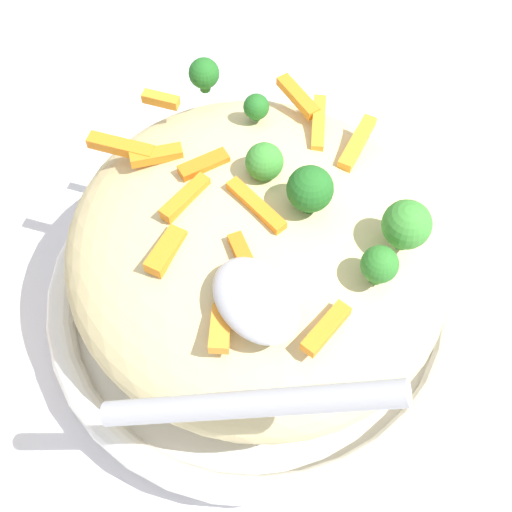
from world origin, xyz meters
TOP-DOWN VIEW (x-y plane):
  - ground_plane at (0.00, 0.00)m, footprint 2.40×2.40m
  - serving_bowl at (0.00, 0.00)m, footprint 0.29×0.29m
  - pasta_mound at (0.00, 0.00)m, footprint 0.25×0.24m
  - carrot_piece_0 at (0.06, -0.07)m, footprint 0.04×0.01m
  - carrot_piece_1 at (0.01, -0.08)m, footprint 0.03×0.04m
  - carrot_piece_2 at (0.11, 0.00)m, footprint 0.02×0.02m
  - carrot_piece_3 at (0.09, 0.04)m, footprint 0.04×0.03m
  - carrot_piece_4 at (0.04, 0.01)m, footprint 0.01×0.03m
  - carrot_piece_5 at (-0.03, 0.03)m, footprint 0.04×0.02m
  - carrot_piece_6 at (0.01, 0.06)m, footprint 0.02×0.03m
  - carrot_piece_7 at (0.03, -0.07)m, footprint 0.04×0.03m
  - carrot_piece_8 at (0.03, 0.03)m, footprint 0.02×0.04m
  - carrot_piece_9 at (-0.05, 0.06)m, footprint 0.03×0.02m
  - carrot_piece_10 at (0.07, 0.03)m, footprint 0.02×0.03m
  - carrot_piece_11 at (-0.08, 0.01)m, footprint 0.02×0.03m
  - carrot_piece_12 at (0.00, 0.00)m, footprint 0.04×0.01m
  - broccoli_floret_0 at (-0.06, -0.06)m, footprint 0.03×0.03m
  - broccoli_floret_1 at (-0.07, -0.03)m, footprint 0.02×0.02m
  - broccoli_floret_2 at (0.02, -0.02)m, footprint 0.02×0.02m
  - broccoli_floret_3 at (-0.02, -0.03)m, footprint 0.03×0.03m
  - broccoli_floret_4 at (0.10, -0.03)m, footprint 0.02×0.02m
  - broccoli_floret_5 at (0.06, -0.04)m, footprint 0.02×0.02m
  - serving_spoon at (-0.07, 0.05)m, footprint 0.13×0.12m

SIDE VIEW (x-z plane):
  - ground_plane at x=0.00m, z-range 0.00..0.00m
  - serving_bowl at x=0.00m, z-range 0.00..0.04m
  - pasta_mound at x=0.00m, z-range 0.04..0.13m
  - carrot_piece_7 at x=0.03m, z-range 0.13..0.13m
  - carrot_piece_1 at x=0.01m, z-range 0.13..0.13m
  - carrot_piece_0 at x=0.06m, z-range 0.13..0.13m
  - carrot_piece_10 at x=0.07m, z-range 0.13..0.13m
  - carrot_piece_2 at x=0.11m, z-range 0.13..0.13m
  - carrot_piece_11 at x=-0.08m, z-range 0.13..0.13m
  - carrot_piece_3 at x=0.09m, z-range 0.13..0.13m
  - carrot_piece_9 at x=-0.05m, z-range 0.13..0.13m
  - carrot_piece_6 at x=0.01m, z-range 0.13..0.13m
  - carrot_piece_4 at x=0.04m, z-range 0.13..0.14m
  - carrot_piece_8 at x=0.03m, z-range 0.13..0.14m
  - carrot_piece_5 at x=-0.03m, z-range 0.13..0.14m
  - carrot_piece_12 at x=0.00m, z-range 0.13..0.14m
  - broccoli_floret_5 at x=0.06m, z-range 0.13..0.14m
  - broccoli_floret_4 at x=0.10m, z-range 0.13..0.15m
  - broccoli_floret_1 at x=-0.07m, z-range 0.13..0.16m
  - broccoli_floret_2 at x=0.02m, z-range 0.13..0.16m
  - broccoli_floret_0 at x=-0.06m, z-range 0.13..0.16m
  - serving_spoon at x=-0.07m, z-range 0.11..0.18m
  - broccoli_floret_3 at x=-0.02m, z-range 0.13..0.17m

